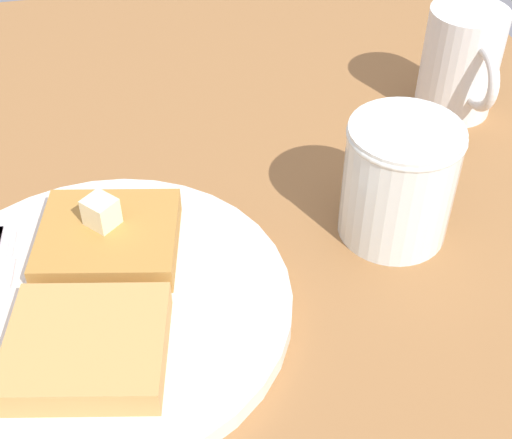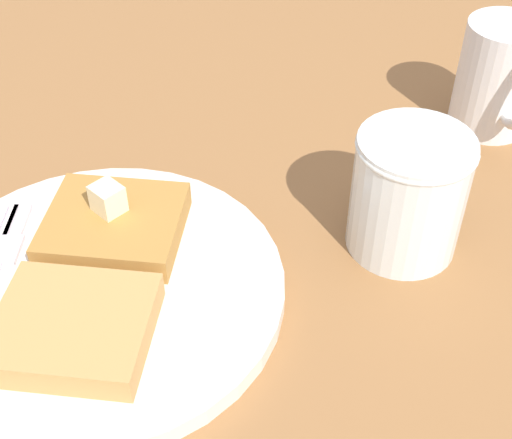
% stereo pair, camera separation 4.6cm
% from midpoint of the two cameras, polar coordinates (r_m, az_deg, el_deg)
% --- Properties ---
extents(table_surface, '(1.00, 1.00, 0.02)m').
position_cam_midpoint_polar(table_surface, '(0.49, -22.25, -10.32)').
color(table_surface, olive).
rests_on(table_surface, ground).
extents(plate, '(0.24, 0.24, 0.01)m').
position_cam_midpoint_polar(plate, '(0.47, -14.95, -6.73)').
color(plate, silver).
rests_on(plate, table_surface).
extents(toast_slice_left, '(0.10, 0.11, 0.02)m').
position_cam_midpoint_polar(toast_slice_left, '(0.49, -14.31, -1.62)').
color(toast_slice_left, '#AC7735').
rests_on(toast_slice_left, plate).
extents(toast_slice_middle, '(0.10, 0.11, 0.02)m').
position_cam_midpoint_polar(toast_slice_middle, '(0.43, -16.39, -9.85)').
color(toast_slice_middle, tan).
rests_on(toast_slice_middle, plate).
extents(butter_pat_primary, '(0.03, 0.03, 0.02)m').
position_cam_midpoint_polar(butter_pat_primary, '(0.48, -14.97, 0.48)').
color(butter_pat_primary, beige).
rests_on(butter_pat_primary, toast_slice_left).
extents(syrup_jar, '(0.08, 0.08, 0.09)m').
position_cam_midpoint_polar(syrup_jar, '(0.50, 8.71, 2.52)').
color(syrup_jar, '#431C09').
rests_on(syrup_jar, table_surface).
extents(coffee_mug, '(0.10, 0.07, 0.09)m').
position_cam_midpoint_polar(coffee_mug, '(0.64, 14.12, 12.02)').
color(coffee_mug, silver).
rests_on(coffee_mug, table_surface).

